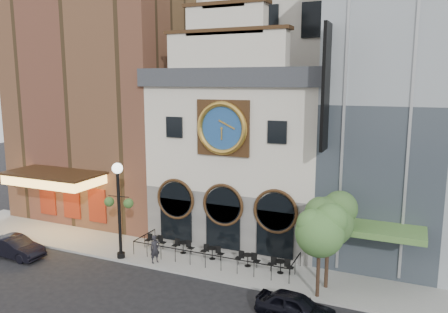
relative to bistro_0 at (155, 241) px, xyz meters
name	(u,v)px	position (x,y,z in m)	size (l,w,h in m)	color
ground	(196,278)	(4.63, -2.81, -0.61)	(120.00, 120.00, 0.00)	black
sidewalk	(214,261)	(4.63, -0.31, -0.54)	(44.00, 5.00, 0.15)	gray
clock_building	(245,148)	(4.63, 5.01, 6.07)	(12.60, 8.78, 18.65)	#605E5B
theater_building	(114,68)	(-8.37, 7.15, 11.99)	(14.00, 15.60, 25.00)	brown
retail_building	(447,103)	(17.62, 7.18, 9.53)	(14.00, 14.40, 20.00)	gray
cafe_railing	(214,253)	(4.63, -0.31, -0.01)	(10.60, 2.60, 0.90)	black
bistro_0	(155,241)	(0.00, 0.00, 0.00)	(1.58, 0.68, 0.90)	black
bistro_1	(183,246)	(2.24, -0.11, 0.00)	(1.58, 0.68, 0.90)	black
bistro_2	(212,252)	(4.45, -0.22, 0.00)	(1.58, 0.68, 0.90)	black
bistro_3	(248,259)	(6.93, -0.32, 0.00)	(1.58, 0.68, 0.90)	black
bistro_4	(280,266)	(9.07, -0.45, 0.00)	(1.58, 0.68, 0.90)	black
car_right	(296,307)	(11.16, -4.90, 0.06)	(1.59, 3.96, 1.35)	black
car_left	(15,247)	(-7.80, -4.88, 0.09)	(1.48, 4.25, 1.40)	black
pedestrian	(155,249)	(1.36, -2.17, 0.43)	(0.65, 0.43, 1.78)	black
lamppost	(119,200)	(-1.10, -2.41, 3.43)	(2.00, 0.83, 6.29)	black
tree_left	(330,218)	(11.97, -1.14, 3.58)	(2.86, 2.75, 5.51)	#382619
tree_right	(321,229)	(11.75, -2.38, 3.29)	(2.66, 2.56, 5.11)	#382619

